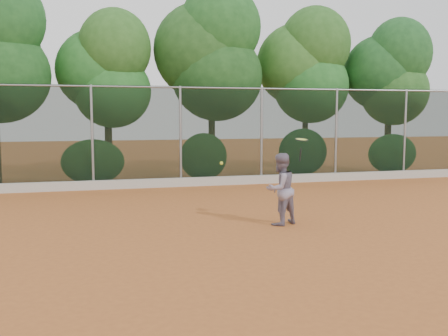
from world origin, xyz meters
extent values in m
plane|color=#A85A27|center=(0.00, 0.00, 0.00)|extent=(80.00, 80.00, 0.00)
cube|color=#B9B5AB|center=(0.00, 6.82, 0.15)|extent=(24.00, 0.20, 0.30)
imported|color=gray|center=(1.11, 0.19, 0.82)|extent=(0.98, 0.90, 1.64)
cube|color=black|center=(0.00, 7.00, 1.75)|extent=(24.00, 0.01, 3.50)
cylinder|color=gray|center=(0.00, 7.00, 3.45)|extent=(24.00, 0.06, 0.06)
cylinder|color=gray|center=(-3.00, 7.00, 1.75)|extent=(0.09, 0.09, 3.50)
cylinder|color=gray|center=(0.00, 7.00, 1.75)|extent=(0.09, 0.09, 3.50)
cylinder|color=gray|center=(3.00, 7.00, 1.75)|extent=(0.09, 0.09, 3.50)
cylinder|color=gray|center=(6.00, 7.00, 1.75)|extent=(0.09, 0.09, 3.50)
cylinder|color=gray|center=(9.00, 7.00, 1.75)|extent=(0.09, 0.09, 3.50)
cylinder|color=#3C2917|center=(-2.40, 9.30, 1.20)|extent=(0.28, 0.28, 2.40)
ellipsoid|color=#215F20|center=(-2.20, 9.20, 3.40)|extent=(2.90, 2.40, 2.80)
ellipsoid|color=#205E20|center=(-2.70, 9.50, 4.20)|extent=(3.20, 2.70, 3.10)
ellipsoid|color=#27551D|center=(-2.10, 9.00, 5.00)|extent=(2.70, 2.30, 2.90)
cylinder|color=#3E2C18|center=(1.60, 9.00, 1.50)|extent=(0.26, 0.26, 3.00)
ellipsoid|color=#2B6024|center=(1.80, 8.90, 4.00)|extent=(3.60, 3.00, 3.50)
ellipsoid|color=#316627|center=(1.30, 9.20, 5.00)|extent=(3.90, 3.20, 3.80)
ellipsoid|color=#2E722B|center=(1.90, 8.80, 5.90)|extent=(3.20, 2.70, 3.30)
cylinder|color=#3B2716|center=(5.70, 9.20, 1.35)|extent=(0.24, 0.24, 2.70)
ellipsoid|color=#1F5B20|center=(5.90, 9.10, 3.70)|extent=(3.20, 2.70, 3.10)
ellipsoid|color=#2B5C1F|center=(5.40, 9.40, 4.60)|extent=(3.50, 2.90, 3.40)
ellipsoid|color=#25521C|center=(6.00, 9.00, 5.40)|extent=(3.00, 2.50, 3.10)
cylinder|color=#422919|center=(9.40, 8.80, 1.25)|extent=(0.28, 0.28, 2.50)
ellipsoid|color=#39752C|center=(9.60, 8.70, 3.50)|extent=(3.00, 2.50, 2.90)
ellipsoid|color=#276628|center=(9.10, 9.00, 4.30)|extent=(3.30, 2.80, 3.20)
ellipsoid|color=#276829|center=(9.70, 8.60, 5.10)|extent=(2.80, 2.40, 3.00)
ellipsoid|color=#37702B|center=(-3.00, 7.80, 0.85)|extent=(2.20, 1.16, 1.60)
ellipsoid|color=#326827|center=(1.00, 7.80, 0.95)|extent=(1.80, 1.04, 1.76)
ellipsoid|color=#256125|center=(5.00, 7.80, 1.05)|extent=(2.00, 1.10, 1.84)
ellipsoid|color=#2F772D|center=(9.00, 7.80, 0.90)|extent=(2.16, 1.12, 1.64)
cylinder|color=black|center=(1.61, 0.23, 1.59)|extent=(0.04, 0.09, 0.31)
torus|color=black|center=(1.61, 0.17, 1.94)|extent=(0.33, 0.33, 0.08)
cylinder|color=#C6D43E|center=(1.61, 0.17, 1.94)|extent=(0.28, 0.28, 0.05)
sphere|color=yellow|center=(-0.38, -0.24, 1.49)|extent=(0.07, 0.07, 0.07)
camera|label=1|loc=(-2.98, -10.32, 2.50)|focal=40.00mm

